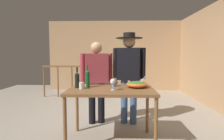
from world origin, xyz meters
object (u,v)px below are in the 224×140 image
object	(u,v)px
salad_bowl	(137,84)
person_standing_right	(129,69)
tv_console	(95,85)
person_standing_left	(96,76)
serving_table	(111,94)
stair_railing	(91,77)
wine_glass	(113,82)
flat_screen_tv	(95,71)
wine_bottle_dark	(77,80)
wine_bottle_green	(87,78)
framed_picture	(125,42)
mug_white	(82,86)
mug_blue	(114,83)

from	to	relation	value
salad_bowl	person_standing_right	xyz separation A→B (m)	(-0.09, 0.63, 0.19)
tv_console	person_standing_left	bearing A→B (deg)	-82.31
serving_table	tv_console	bearing A→B (deg)	100.66
stair_railing	wine_glass	world-z (taller)	stair_railing
tv_console	flat_screen_tv	size ratio (longest dim) A/B	1.36
flat_screen_tv	person_standing_left	size ratio (longest dim) A/B	0.42
stair_railing	salad_bowl	bearing A→B (deg)	-68.23
person_standing_left	tv_console	bearing A→B (deg)	-96.24
wine_bottle_dark	person_standing_right	xyz separation A→B (m)	(0.84, 0.70, 0.11)
wine_bottle_green	salad_bowl	bearing A→B (deg)	1.44
wine_bottle_dark	person_standing_right	distance (m)	1.10
framed_picture	flat_screen_tv	size ratio (longest dim) A/B	0.85
framed_picture	mug_white	bearing A→B (deg)	-100.54
wine_bottle_dark	mug_blue	distance (m)	0.59
stair_railing	flat_screen_tv	size ratio (longest dim) A/B	3.49
wine_glass	wine_bottle_green	distance (m)	0.47
wine_bottle_dark	salad_bowl	bearing A→B (deg)	4.20
mug_white	person_standing_right	size ratio (longest dim) A/B	0.06
salad_bowl	person_standing_left	size ratio (longest dim) A/B	0.22
tv_console	mug_white	size ratio (longest dim) A/B	8.39
tv_console	person_standing_left	xyz separation A→B (m)	(0.42, -3.12, 0.69)
framed_picture	wine_glass	world-z (taller)	framed_picture
framed_picture	salad_bowl	distance (m)	4.15
stair_railing	tv_console	xyz separation A→B (m)	(-0.00, 0.92, -0.39)
wine_glass	mug_white	distance (m)	0.49
person_standing_right	mug_blue	bearing A→B (deg)	76.95
flat_screen_tv	framed_picture	bearing A→B (deg)	16.71
wine_glass	flat_screen_tv	bearing A→B (deg)	100.88
wine_glass	stair_railing	bearing A→B (deg)	103.88
salad_bowl	wine_bottle_dark	distance (m)	0.94
flat_screen_tv	wine_bottle_dark	world-z (taller)	wine_bottle_dark
person_standing_left	mug_white	bearing A→B (deg)	66.52
framed_picture	tv_console	size ratio (longest dim) A/B	0.62
mug_white	mug_blue	size ratio (longest dim) A/B	0.98
wine_bottle_green	flat_screen_tv	bearing A→B (deg)	95.40
wine_bottle_dark	mug_blue	xyz separation A→B (m)	(0.56, 0.16, -0.08)
framed_picture	person_standing_left	world-z (taller)	framed_picture
person_standing_left	flat_screen_tv	bearing A→B (deg)	-96.17
salad_bowl	person_standing_right	distance (m)	0.67
wine_glass	person_standing_right	size ratio (longest dim) A/B	0.10
tv_console	wine_bottle_green	world-z (taller)	wine_bottle_green
wine_glass	tv_console	bearing A→B (deg)	100.80
serving_table	stair_railing	bearing A→B (deg)	103.81
serving_table	salad_bowl	xyz separation A→B (m)	(0.40, 0.14, 0.14)
stair_railing	mug_blue	distance (m)	2.86
tv_console	serving_table	distance (m)	3.99
flat_screen_tv	wine_bottle_green	bearing A→B (deg)	-84.60
salad_bowl	mug_blue	world-z (taller)	salad_bowl
flat_screen_tv	person_standing_right	size ratio (longest dim) A/B	0.38
stair_railing	person_standing_right	world-z (taller)	person_standing_right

